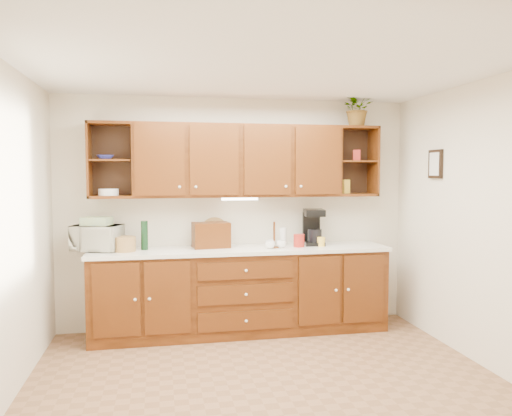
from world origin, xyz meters
name	(u,v)px	position (x,y,z in m)	size (l,w,h in m)	color
floor	(270,387)	(0.00, 0.00, 0.00)	(4.00, 4.00, 0.00)	brown
ceiling	(270,65)	(0.00, 0.00, 2.60)	(4.00, 4.00, 0.00)	white
back_wall	(237,213)	(0.00, 1.75, 1.30)	(4.00, 4.00, 0.00)	beige
left_wall	(2,236)	(-2.00, 0.00, 1.30)	(3.50, 3.50, 0.00)	beige
right_wall	(492,225)	(2.00, 0.00, 1.30)	(3.50, 3.50, 0.00)	beige
base_cabinets	(241,292)	(0.00, 1.45, 0.45)	(3.20, 0.60, 0.90)	#321605
countertop	(241,250)	(0.00, 1.44, 0.92)	(3.24, 0.64, 0.04)	silver
upper_cabinets	(240,161)	(0.01, 1.59, 1.89)	(3.20, 0.33, 0.80)	#321605
undercabinet_light	(240,199)	(0.00, 1.53, 1.47)	(0.40, 0.05, 0.03)	white
framed_picture	(436,164)	(1.98, 0.90, 1.85)	(0.03, 0.24, 0.30)	black
wicker_basket	(125,244)	(-1.23, 1.43, 1.02)	(0.22, 0.22, 0.15)	#A78145
microwave	(97,238)	(-1.52, 1.54, 1.07)	(0.49, 0.33, 0.27)	#ECE7CC
towel_stack	(97,221)	(-1.52, 1.54, 1.25)	(0.28, 0.21, 0.08)	#EDEA6F
wine_bottle	(144,235)	(-1.03, 1.51, 1.09)	(0.07, 0.07, 0.31)	black
woven_tray	(215,245)	(-0.26, 1.67, 0.95)	(0.32, 0.32, 0.02)	#A78145
bread_box	(211,235)	(-0.32, 1.53, 1.08)	(0.39, 0.25, 0.28)	#321605
mug_tree	(274,244)	(0.36, 1.38, 0.98)	(0.26, 0.26, 0.29)	#321605
canister_red	(299,241)	(0.64, 1.39, 1.01)	(0.12, 0.12, 0.14)	maroon
canister_white	(283,236)	(0.50, 1.56, 1.04)	(0.08, 0.08, 0.20)	white
canister_yellow	(321,242)	(0.90, 1.39, 0.99)	(0.09, 0.09, 0.10)	gold
coffee_maker	(313,228)	(0.85, 1.54, 1.13)	(0.26, 0.31, 0.41)	black
bowl_stack	(105,157)	(-1.42, 1.57, 1.92)	(0.18, 0.18, 0.04)	navy
plate_stack	(108,192)	(-1.40, 1.58, 1.56)	(0.21, 0.21, 0.07)	white
pantry_box_yellow	(345,187)	(1.24, 1.58, 1.60)	(0.09, 0.07, 0.16)	gold
pantry_box_red	(357,155)	(1.37, 1.55, 1.96)	(0.08, 0.07, 0.12)	maroon
potted_plant	(358,108)	(1.37, 1.55, 2.49)	(0.37, 0.32, 0.41)	#999999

